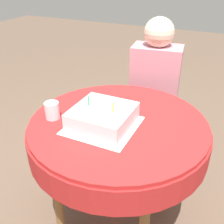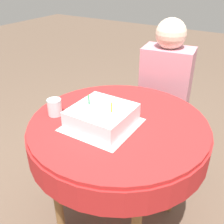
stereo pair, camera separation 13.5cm
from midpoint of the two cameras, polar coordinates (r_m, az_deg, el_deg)
ground_plane at (r=1.91m, az=3.30°, el=-22.23°), size 12.00×12.00×0.00m
dining_table at (r=1.44m, az=4.07°, el=-5.31°), size 0.96×0.96×0.77m
chair at (r=2.15m, az=13.26°, el=1.73°), size 0.42×0.42×0.97m
person at (r=1.98m, az=13.37°, el=5.76°), size 0.38×0.35×1.19m
napkin at (r=1.35m, az=0.70°, el=-2.88°), size 0.34×0.34×0.00m
birthday_cake at (r=1.32m, az=0.72°, el=-1.06°), size 0.29×0.29×0.15m
drinking_glass at (r=1.44m, az=-9.78°, el=0.98°), size 0.08×0.08×0.09m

